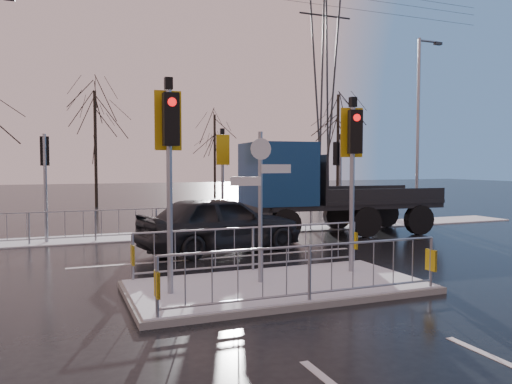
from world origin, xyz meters
name	(u,v)px	position (x,y,z in m)	size (l,w,h in m)	color
ground	(278,290)	(0.00, 0.00, 0.00)	(120.00, 120.00, 0.00)	black
snow_verge	(181,234)	(0.00, 8.60, 0.02)	(30.00, 2.00, 0.04)	silver
lane_markings	(284,294)	(0.00, -0.33, 0.00)	(8.00, 11.38, 0.01)	silver
traffic_island	(277,271)	(-0.01, 0.01, 0.39)	(6.00, 3.04, 4.15)	slate
far_kerb_fixtures	(192,208)	(0.29, 8.09, 1.02)	(18.00, 0.65, 3.83)	gray
car_far_lane	(221,223)	(0.32, 4.81, 0.83)	(1.97, 4.89, 1.67)	black
flatbed_truck	(304,186)	(4.12, 6.90, 1.76)	(7.33, 3.17, 3.31)	black
tree_far_a	(95,126)	(-2.00, 22.00, 4.82)	(3.75, 3.75, 7.08)	black
tree_far_b	(215,141)	(6.00, 24.00, 4.18)	(3.25, 3.25, 6.14)	black
tree_far_c	(338,127)	(14.00, 21.00, 5.15)	(4.00, 4.00, 7.55)	black
street_lamp_right	(419,122)	(10.57, 8.50, 4.39)	(1.25, 0.18, 8.00)	gray
pylon_wires	(313,67)	(16.88, 30.00, 11.03)	(70.00, 2.38, 19.97)	#2D3033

